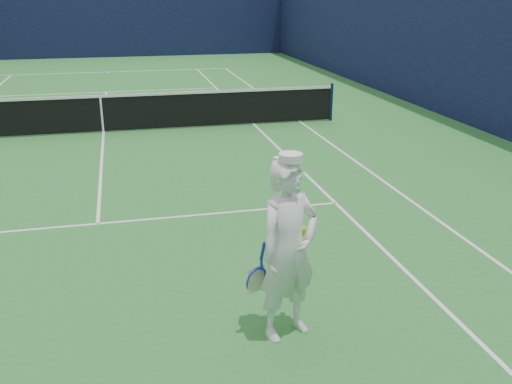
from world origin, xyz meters
TOP-DOWN VIEW (x-y plane):
  - ground at (0.00, 0.00)m, footprint 80.00×80.00m
  - court_markings at (0.00, 0.00)m, footprint 11.03×23.83m
  - windscreen_fence at (0.00, 0.00)m, footprint 20.12×36.12m
  - tennis_net at (0.00, 0.00)m, footprint 12.88×0.09m
  - tennis_player at (2.13, -10.09)m, footprint 0.92×0.72m

SIDE VIEW (x-z plane):
  - ground at x=0.00m, z-range 0.00..0.00m
  - court_markings at x=0.00m, z-range 0.00..0.01m
  - tennis_net at x=0.00m, z-range 0.02..1.09m
  - tennis_player at x=2.13m, z-range -0.02..2.05m
  - windscreen_fence at x=0.00m, z-range 0.00..4.00m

